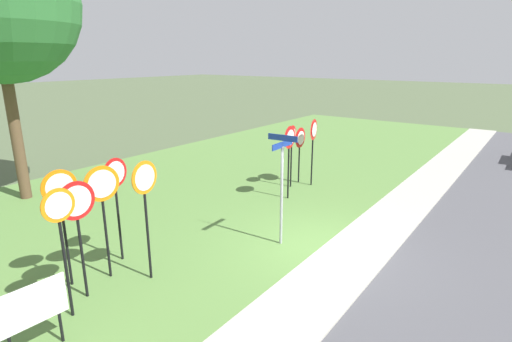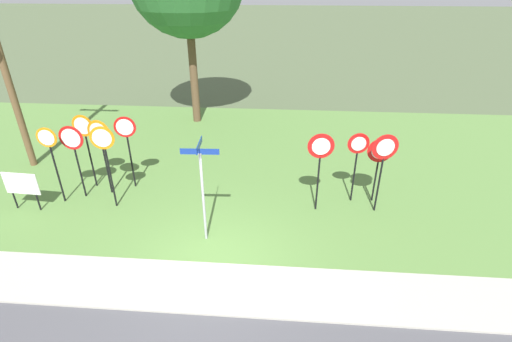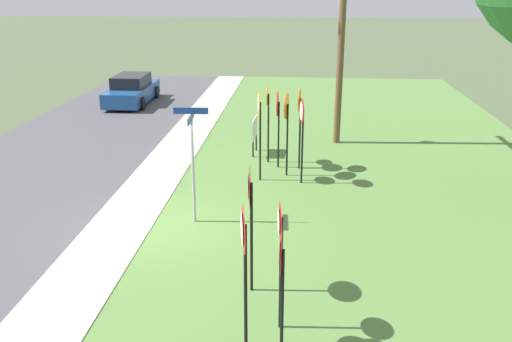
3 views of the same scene
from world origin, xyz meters
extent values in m
plane|color=#4C5B3D|center=(0.00, 0.00, 0.00)|extent=(160.00, 160.00, 0.00)
cube|color=#ADAA9E|center=(0.00, -0.80, 0.03)|extent=(44.00, 1.60, 0.06)
cube|color=#567F3D|center=(0.00, 6.00, 0.02)|extent=(44.00, 12.00, 0.04)
cylinder|color=black|center=(-3.97, 3.15, 1.15)|extent=(0.06, 0.06, 2.22)
cylinder|color=orange|center=(-3.97, 3.11, 2.20)|extent=(0.76, 0.14, 0.76)
cylinder|color=white|center=(-3.97, 3.09, 2.20)|extent=(0.59, 0.10, 0.60)
cylinder|color=black|center=(-3.48, 2.37, 1.22)|extent=(0.06, 0.06, 2.37)
cylinder|color=orange|center=(-3.48, 2.33, 2.35)|extent=(0.69, 0.12, 0.70)
cylinder|color=white|center=(-3.48, 2.31, 2.35)|extent=(0.54, 0.08, 0.54)
cylinder|color=black|center=(-5.23, 2.50, 1.17)|extent=(0.06, 0.06, 2.26)
cylinder|color=orange|center=(-5.23, 2.46, 2.25)|extent=(0.61, 0.03, 0.61)
cylinder|color=white|center=(-5.23, 2.44, 2.25)|extent=(0.48, 0.01, 0.48)
cylinder|color=black|center=(-3.33, 3.60, 1.15)|extent=(0.06, 0.06, 2.22)
cylinder|color=red|center=(-3.33, 3.56, 2.21)|extent=(0.68, 0.13, 0.68)
cylinder|color=white|center=(-3.33, 3.54, 2.21)|extent=(0.53, 0.09, 0.53)
cylinder|color=black|center=(-4.66, 3.52, 1.17)|extent=(0.06, 0.06, 2.25)
cylinder|color=orange|center=(-4.66, 3.48, 2.24)|extent=(0.71, 0.10, 0.71)
cylinder|color=white|center=(-4.66, 3.46, 2.24)|extent=(0.55, 0.06, 0.55)
cylinder|color=black|center=(-4.71, 2.86, 1.10)|extent=(0.06, 0.06, 2.12)
cylinder|color=red|center=(-4.71, 2.81, 2.11)|extent=(0.76, 0.04, 0.76)
cylinder|color=white|center=(-4.71, 2.80, 2.11)|extent=(0.59, 0.02, 0.59)
cylinder|color=black|center=(3.87, 3.26, 1.07)|extent=(0.06, 0.06, 2.06)
cone|color=red|center=(3.87, 3.22, 2.03)|extent=(0.66, 0.11, 0.66)
cone|color=silver|center=(3.87, 3.20, 2.03)|extent=(0.45, 0.07, 0.45)
cylinder|color=black|center=(2.71, 2.67, 1.15)|extent=(0.06, 0.06, 2.21)
cone|color=red|center=(2.71, 2.63, 2.17)|extent=(0.76, 0.08, 0.76)
cone|color=white|center=(2.71, 2.61, 2.17)|extent=(0.52, 0.05, 0.52)
cylinder|color=black|center=(4.51, 2.74, 1.15)|extent=(0.06, 0.06, 2.21)
cone|color=red|center=(4.51, 2.70, 2.17)|extent=(0.77, 0.16, 0.77)
cone|color=silver|center=(4.51, 2.67, 2.17)|extent=(0.52, 0.11, 0.53)
cylinder|color=black|center=(4.54, 3.31, 0.96)|extent=(0.06, 0.06, 1.84)
cone|color=red|center=(4.54, 3.27, 1.80)|extent=(0.77, 0.05, 0.77)
cone|color=silver|center=(4.54, 3.25, 1.80)|extent=(0.52, 0.03, 0.52)
cylinder|color=#9EA0A8|center=(-0.37, 0.98, 1.32)|extent=(0.07, 0.07, 2.56)
cylinder|color=#9EA0A8|center=(-0.37, 0.98, 2.61)|extent=(0.09, 0.09, 0.03)
cube|color=navy|center=(-0.37, 0.98, 2.67)|extent=(0.96, 0.06, 0.15)
cube|color=navy|center=(-0.37, 0.98, 2.84)|extent=(0.06, 0.82, 0.15)
cylinder|color=black|center=(-5.72, 1.96, 0.32)|extent=(0.05, 0.05, 0.55)
cube|color=white|center=(-6.10, 1.98, 0.94)|extent=(1.10, 0.09, 0.70)
cylinder|color=brown|center=(-2.59, 10.02, 2.58)|extent=(0.36, 0.36, 5.08)
camera|label=1|loc=(-8.43, -4.11, 4.70)|focal=27.98mm
camera|label=2|loc=(1.63, -7.16, 6.55)|focal=26.46mm
camera|label=3|loc=(11.97, 3.51, 5.71)|focal=38.60mm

